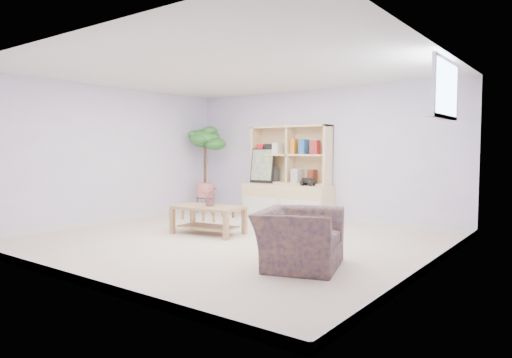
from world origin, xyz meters
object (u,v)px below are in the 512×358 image
Objects in this scene: coffee_table at (208,220)px; armchair at (299,234)px; storage_unit at (287,172)px; floor_tree at (205,169)px.

coffee_table is 2.30m from armchair.
storage_unit reaches higher than coffee_table.
coffee_table is at bearing -93.62° from storage_unit.
storage_unit is at bearing 79.65° from coffee_table.
coffee_table is 1.08× the size of armchair.
coffee_table is 2.52m from floor_tree.
coffee_table is at bearing 50.94° from armchair.
floor_tree is 4.65m from armchair.
floor_tree is (-1.69, 1.75, 0.68)m from coffee_table.
storage_unit reaches higher than armchair.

